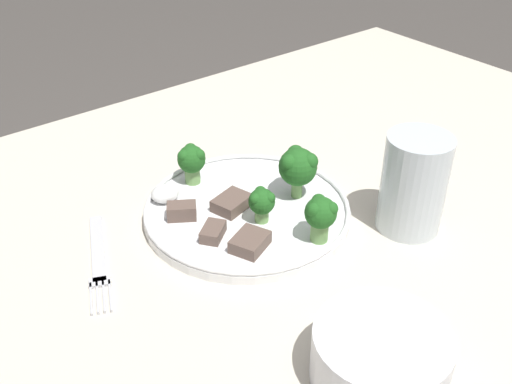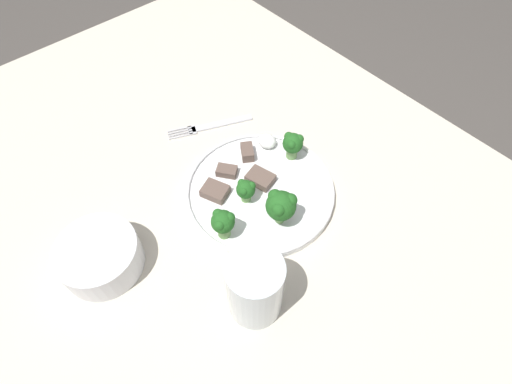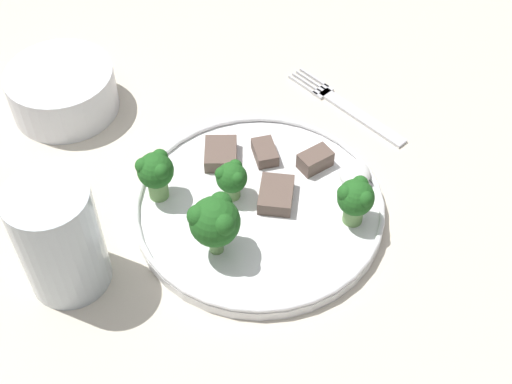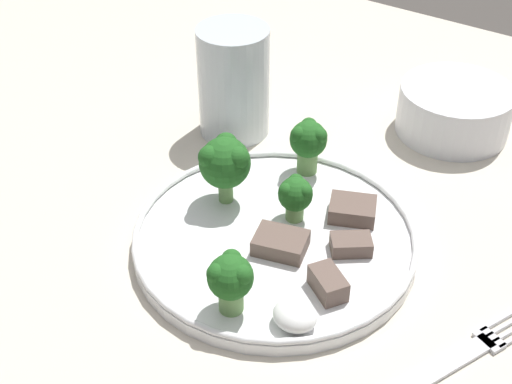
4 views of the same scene
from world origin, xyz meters
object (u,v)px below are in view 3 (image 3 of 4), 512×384
Objects in this scene: dinner_plate at (259,207)px; drinking_glass at (61,243)px; cream_bowl at (63,91)px; fork at (347,107)px.

dinner_plate is 0.21m from drinking_glass.
cream_bowl is 0.25m from drinking_glass.
drinking_glass reaches higher than dinner_plate.
fork is at bearing -27.68° from drinking_glass.
drinking_glass is (-0.34, 0.18, 0.05)m from fork.
dinner_plate is 2.08× the size of cream_bowl.
dinner_plate reaches higher than fork.
drinking_glass is at bearing 136.14° from dinner_plate.
dinner_plate is 1.57× the size of fork.
fork is (0.19, -0.04, -0.01)m from dinner_plate.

